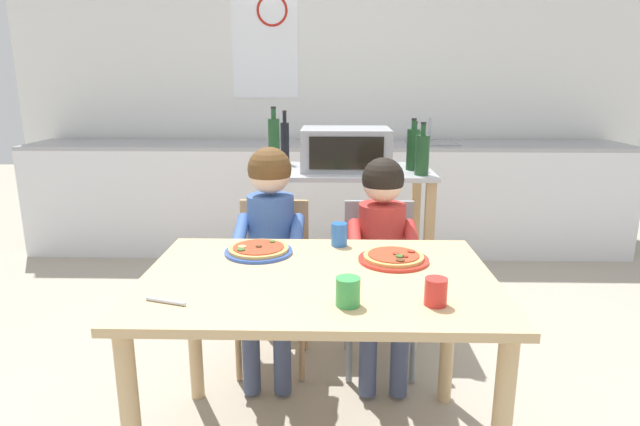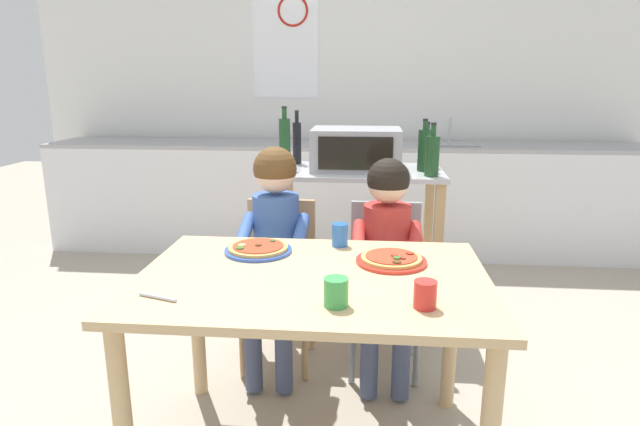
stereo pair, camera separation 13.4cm
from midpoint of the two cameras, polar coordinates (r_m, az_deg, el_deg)
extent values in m
plane|color=#A89E8C|center=(3.24, 2.61, -11.50)|extent=(11.69, 11.69, 0.00)
cube|color=white|center=(4.73, 3.83, 13.53)|extent=(5.42, 0.12, 2.70)
cube|color=white|center=(4.72, -2.88, 17.18)|extent=(0.56, 0.01, 0.80)
torus|color=red|center=(4.73, -2.08, 20.98)|extent=(0.26, 0.02, 0.26)
cube|color=silver|center=(4.43, 3.50, 1.53)|extent=(4.88, 0.60, 0.87)
cube|color=#9E9EA3|center=(4.35, 3.59, 7.30)|extent=(4.88, 0.60, 0.03)
cube|color=gray|center=(4.41, 14.83, 7.12)|extent=(0.40, 0.33, 0.02)
cylinder|color=#B7BABF|center=(4.52, 14.67, 8.59)|extent=(0.02, 0.02, 0.20)
cube|color=#B7BABF|center=(2.99, 5.40, 4.45)|extent=(0.94, 0.55, 0.02)
cube|color=tan|center=(3.14, 5.16, -6.07)|extent=(0.87, 0.50, 0.02)
cube|color=tan|center=(2.91, -3.36, -5.11)|extent=(0.05, 0.05, 0.89)
cube|color=tan|center=(2.91, 13.75, -5.48)|extent=(0.05, 0.05, 0.89)
cube|color=tan|center=(3.35, -2.19, -2.47)|extent=(0.05, 0.05, 0.89)
cube|color=tan|center=(3.35, 12.61, -2.79)|extent=(0.05, 0.05, 0.89)
cube|color=#999BA0|center=(2.98, 5.22, 6.89)|extent=(0.49, 0.36, 0.23)
cube|color=black|center=(2.80, 5.21, 6.41)|extent=(0.39, 0.01, 0.17)
cylinder|color=black|center=(2.81, 8.69, 4.93)|extent=(0.02, 0.01, 0.02)
cylinder|color=#1E4723|center=(2.98, -2.53, 7.45)|extent=(0.06, 0.06, 0.28)
cylinder|color=#1E4723|center=(2.96, -2.56, 10.68)|extent=(0.03, 0.03, 0.05)
cylinder|color=black|center=(2.96, -2.57, 11.31)|extent=(0.03, 0.03, 0.01)
cylinder|color=#1E4723|center=(2.98, 12.44, 6.61)|extent=(0.07, 0.07, 0.23)
cylinder|color=#1E4723|center=(2.97, 12.58, 9.22)|extent=(0.03, 0.03, 0.05)
cylinder|color=black|center=(2.97, 12.61, 9.78)|extent=(0.03, 0.03, 0.01)
cylinder|color=#1E4723|center=(2.83, 13.34, 5.97)|extent=(0.07, 0.07, 0.21)
cylinder|color=#1E4723|center=(2.81, 13.50, 8.64)|extent=(0.03, 0.03, 0.06)
cylinder|color=black|center=(2.81, 13.54, 9.34)|extent=(0.03, 0.03, 0.01)
cylinder|color=#1E4723|center=(3.12, 12.62, 6.71)|extent=(0.07, 0.07, 0.20)
cylinder|color=#1E4723|center=(3.11, 12.74, 8.96)|extent=(0.03, 0.03, 0.04)
cylinder|color=black|center=(3.11, 12.77, 9.47)|extent=(0.03, 0.03, 0.01)
cylinder|color=black|center=(3.17, -1.28, 7.53)|extent=(0.05, 0.05, 0.24)
cylinder|color=black|center=(3.15, -1.29, 10.27)|extent=(0.02, 0.02, 0.06)
cylinder|color=black|center=(3.15, -1.30, 10.91)|extent=(0.03, 0.03, 0.01)
cube|color=tan|center=(1.88, 1.23, -7.14)|extent=(1.24, 0.86, 0.03)
cylinder|color=tan|center=(1.86, -18.41, -21.02)|extent=(0.06, 0.06, 0.71)
cylinder|color=tan|center=(2.46, -11.57, -11.44)|extent=(0.06, 0.06, 0.71)
cylinder|color=tan|center=(2.41, 15.54, -12.30)|extent=(0.06, 0.06, 0.71)
cube|color=tan|center=(2.62, -3.15, -7.47)|extent=(0.36, 0.36, 0.04)
cube|color=tan|center=(2.70, -2.72, -2.47)|extent=(0.34, 0.03, 0.38)
cylinder|color=tan|center=(2.56, -0.15, -13.43)|extent=(0.03, 0.03, 0.42)
cylinder|color=tan|center=(2.60, -6.93, -13.06)|extent=(0.03, 0.03, 0.42)
cylinder|color=tan|center=(2.82, 0.42, -10.61)|extent=(0.03, 0.03, 0.42)
cylinder|color=tan|center=(2.86, -5.67, -10.33)|extent=(0.03, 0.03, 0.42)
cube|color=gray|center=(2.59, 8.50, -7.82)|extent=(0.36, 0.36, 0.04)
cube|color=gray|center=(2.68, 8.47, -2.76)|extent=(0.34, 0.03, 0.38)
cylinder|color=gray|center=(2.56, 11.95, -13.68)|extent=(0.03, 0.03, 0.42)
cylinder|color=gray|center=(2.54, 5.03, -13.63)|extent=(0.03, 0.03, 0.42)
cylinder|color=gray|center=(2.83, 11.26, -10.84)|extent=(0.03, 0.03, 0.42)
cylinder|color=gray|center=(2.81, 5.06, -10.78)|extent=(0.03, 0.03, 0.42)
cube|color=#424C6B|center=(2.46, -2.00, -7.87)|extent=(0.10, 0.30, 0.10)
cylinder|color=#424C6B|center=(2.45, -2.34, -14.22)|extent=(0.08, 0.08, 0.44)
cube|color=#424C6B|center=(2.48, -5.24, -7.73)|extent=(0.10, 0.30, 0.10)
cylinder|color=#424C6B|center=(2.47, -5.66, -14.03)|extent=(0.08, 0.08, 0.44)
cylinder|color=#3D60A8|center=(2.41, -0.52, -2.29)|extent=(0.06, 0.26, 0.15)
cylinder|color=#3D60A8|center=(2.45, -6.58, -2.12)|extent=(0.06, 0.26, 0.15)
cylinder|color=#3D60A8|center=(2.54, -3.22, -2.44)|extent=(0.22, 0.22, 0.40)
sphere|color=beige|center=(2.47, -3.32, 4.41)|extent=(0.19, 0.19, 0.19)
sphere|color=brown|center=(2.46, -3.32, 4.81)|extent=(0.20, 0.20, 0.20)
cube|color=#424C6B|center=(2.45, 10.37, -8.19)|extent=(0.10, 0.30, 0.10)
cylinder|color=#424C6B|center=(2.44, 10.38, -14.58)|extent=(0.08, 0.08, 0.44)
cube|color=#424C6B|center=(2.44, 7.06, -8.15)|extent=(0.10, 0.30, 0.10)
cylinder|color=#424C6B|center=(2.43, 6.98, -14.57)|extent=(0.08, 0.08, 0.44)
cylinder|color=#BC332D|center=(2.42, 11.93, -3.10)|extent=(0.06, 0.26, 0.15)
cylinder|color=#BC332D|center=(2.41, 5.76, -2.99)|extent=(0.06, 0.26, 0.15)
cylinder|color=#BC332D|center=(2.52, 8.69, -3.16)|extent=(0.22, 0.22, 0.36)
sphere|color=beige|center=(2.45, 8.93, 3.20)|extent=(0.19, 0.19, 0.19)
sphere|color=black|center=(2.45, 8.95, 3.58)|extent=(0.20, 0.20, 0.20)
cylinder|color=#3356B7|center=(2.12, -4.88, -4.07)|extent=(0.27, 0.27, 0.01)
cylinder|color=tan|center=(2.12, -4.89, -3.76)|extent=(0.24, 0.24, 0.01)
cylinder|color=#B23D23|center=(2.12, -4.89, -3.56)|extent=(0.20, 0.20, 0.00)
cylinder|color=#386628|center=(2.08, -6.80, -3.80)|extent=(0.03, 0.03, 0.01)
cylinder|color=#DBC666|center=(2.12, -6.65, -3.50)|extent=(0.03, 0.03, 0.01)
cylinder|color=#386628|center=(2.16, -3.37, -3.02)|extent=(0.02, 0.02, 0.01)
cylinder|color=#563319|center=(2.11, -4.87, -3.48)|extent=(0.03, 0.03, 0.01)
cylinder|color=red|center=(2.02, 9.58, -5.17)|extent=(0.27, 0.27, 0.01)
cylinder|color=tan|center=(2.02, 9.60, -4.85)|extent=(0.23, 0.23, 0.01)
cylinder|color=#B23D23|center=(2.02, 9.61, -4.63)|extent=(0.19, 0.19, 0.00)
cylinder|color=#563319|center=(1.95, 10.24, -5.24)|extent=(0.03, 0.03, 0.01)
cylinder|color=maroon|center=(2.05, 11.53, -4.30)|extent=(0.03, 0.03, 0.01)
cylinder|color=maroon|center=(1.99, 10.84, -4.84)|extent=(0.02, 0.02, 0.01)
cylinder|color=#386628|center=(1.99, 10.22, -4.81)|extent=(0.03, 0.03, 0.01)
cylinder|color=maroon|center=(2.01, 9.90, -4.55)|extent=(0.03, 0.03, 0.01)
cylinder|color=red|center=(1.65, 13.59, -8.57)|extent=(0.07, 0.07, 0.09)
cylinder|color=blue|center=(2.18, 3.91, -2.38)|extent=(0.07, 0.07, 0.10)
cylinder|color=green|center=(1.62, 4.13, -8.53)|extent=(0.08, 0.08, 0.09)
cylinder|color=#B7BABF|center=(1.74, -14.98, -8.79)|extent=(0.14, 0.05, 0.01)
camera|label=1|loc=(0.07, -88.19, 0.46)|focal=29.67mm
camera|label=2|loc=(0.07, 91.81, -0.46)|focal=29.67mm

